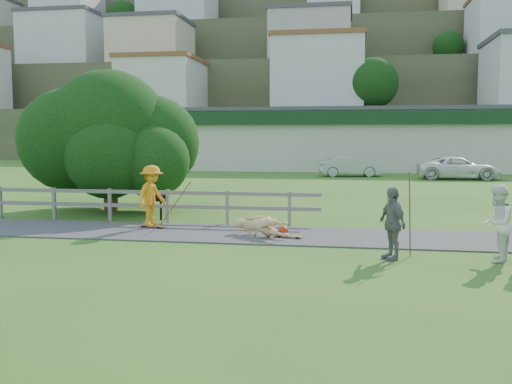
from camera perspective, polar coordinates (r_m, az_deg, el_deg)
ground at (r=15.20m, az=-5.56°, el=-5.15°), size 260.00×260.00×0.00m
path at (r=16.63m, az=-4.20°, el=-4.13°), size 34.00×3.00×0.04m
fence at (r=19.78m, az=-16.04°, el=-0.72°), size 15.05×0.10×1.10m
strip_mall at (r=49.35m, az=9.76°, el=5.26°), size 32.50×10.75×5.10m
hillside at (r=106.42m, az=7.63°, el=11.84°), size 220.00×67.00×47.50m
skater_rider at (r=17.66m, az=-10.39°, el=-0.67°), size 1.00×1.34×1.85m
skater_fallen at (r=15.95m, az=0.45°, el=-3.44°), size 1.26×1.72×0.64m
spectator_a at (r=13.95m, az=22.96°, el=-2.91°), size 0.90×1.02×1.75m
spectator_b at (r=13.45m, az=13.45°, el=-3.06°), size 0.81×1.06×1.68m
car_silver at (r=40.37m, az=9.38°, el=2.55°), size 4.50×2.19×1.42m
car_white at (r=39.48m, az=19.61°, el=2.26°), size 5.32×2.51×1.47m
tree at (r=22.34m, az=-14.42°, el=3.70°), size 7.41×7.41×4.30m
bbq at (r=19.45m, az=-9.49°, el=-1.55°), size 0.48×0.43×0.86m
longboard_rider at (r=17.78m, az=-10.34°, el=-3.48°), size 0.92×0.44×0.10m
longboard_fallen at (r=15.80m, az=3.26°, el=-4.56°), size 0.83×0.39×0.09m
helmet at (r=16.24m, az=2.74°, el=-3.91°), size 0.29×0.29×0.29m
pole_rider at (r=17.85m, az=-8.13°, el=-0.71°), size 0.03×0.03×1.76m
pole_spec_left at (r=13.81m, az=15.13°, el=-2.19°), size 0.03×0.03×2.01m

